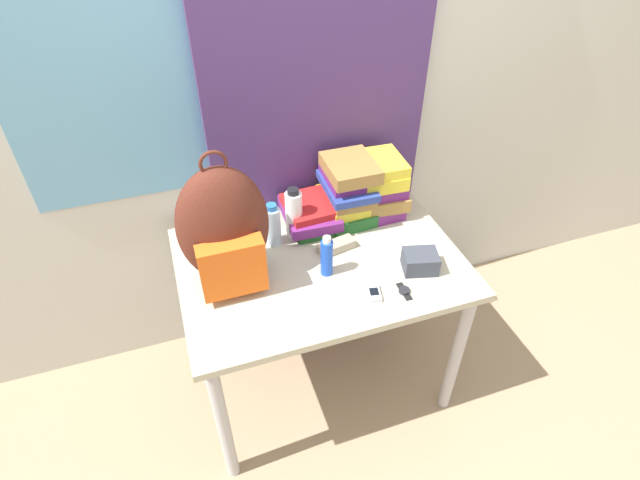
{
  "coord_description": "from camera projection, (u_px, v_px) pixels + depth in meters",
  "views": [
    {
      "loc": [
        -0.46,
        -0.97,
        2.04
      ],
      "look_at": [
        0.0,
        0.38,
        0.85
      ],
      "focal_mm": 28.0,
      "sensor_mm": 36.0,
      "label": 1
    }
  ],
  "objects": [
    {
      "name": "backpack",
      "position": [
        224.0,
        230.0,
        1.71
      ],
      "size": [
        0.32,
        0.25,
        0.53
      ],
      "color": "#512319",
      "rests_on": "desk"
    },
    {
      "name": "sunscreen_bottle",
      "position": [
        326.0,
        257.0,
        1.82
      ],
      "size": [
        0.05,
        0.05,
        0.17
      ],
      "color": "blue",
      "rests_on": "desk"
    },
    {
      "name": "curtain_blue",
      "position": [
        319.0,
        89.0,
        1.94
      ],
      "size": [
        0.92,
        0.04,
        2.5
      ],
      "color": "#4C336B",
      "rests_on": "ground_plane"
    },
    {
      "name": "wristwatch",
      "position": [
        404.0,
        291.0,
        1.79
      ],
      "size": [
        0.04,
        0.09,
        0.01
      ],
      "color": "black",
      "rests_on": "desk"
    },
    {
      "name": "book_stack_right",
      "position": [
        378.0,
        186.0,
        2.1
      ],
      "size": [
        0.24,
        0.27,
        0.26
      ],
      "color": "#6B2370",
      "rests_on": "desk"
    },
    {
      "name": "book_stack_center",
      "position": [
        347.0,
        190.0,
        2.06
      ],
      "size": [
        0.22,
        0.29,
        0.27
      ],
      "color": "#1E5623",
      "rests_on": "desk"
    },
    {
      "name": "camera_pouch",
      "position": [
        420.0,
        261.0,
        1.86
      ],
      "size": [
        0.15,
        0.13,
        0.08
      ],
      "color": "#383D47",
      "rests_on": "desk"
    },
    {
      "name": "ground_plane",
      "position": [
        349.0,
        446.0,
        2.13
      ],
      "size": [
        12.0,
        12.0,
        0.0
      ],
      "primitive_type": "plane",
      "color": "#9E8466"
    },
    {
      "name": "cell_phone",
      "position": [
        374.0,
        293.0,
        1.78
      ],
      "size": [
        0.06,
        0.09,
        0.02
      ],
      "color": "#B7BCC6",
      "rests_on": "desk"
    },
    {
      "name": "wall_back",
      "position": [
        281.0,
        88.0,
        1.94
      ],
      "size": [
        6.0,
        0.06,
        2.5
      ],
      "color": "beige",
      "rests_on": "ground_plane"
    },
    {
      "name": "sunglasses_case",
      "position": [
        336.0,
        246.0,
        1.96
      ],
      "size": [
        0.16,
        0.08,
        0.04
      ],
      "color": "gray",
      "rests_on": "desk"
    },
    {
      "name": "water_bottle",
      "position": [
        273.0,
        225.0,
        1.95
      ],
      "size": [
        0.06,
        0.06,
        0.19
      ],
      "color": "silver",
      "rests_on": "desk"
    },
    {
      "name": "desk",
      "position": [
        320.0,
        278.0,
        1.99
      ],
      "size": [
        1.08,
        0.76,
        0.75
      ],
      "color": "#B7B299",
      "rests_on": "ground_plane"
    },
    {
      "name": "book_stack_left",
      "position": [
        310.0,
        213.0,
        2.07
      ],
      "size": [
        0.22,
        0.28,
        0.11
      ],
      "color": "#1E5623",
      "rests_on": "desk"
    },
    {
      "name": "sports_bottle",
      "position": [
        294.0,
        214.0,
        1.97
      ],
      "size": [
        0.07,
        0.07,
        0.23
      ],
      "color": "white",
      "rests_on": "desk"
    }
  ]
}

